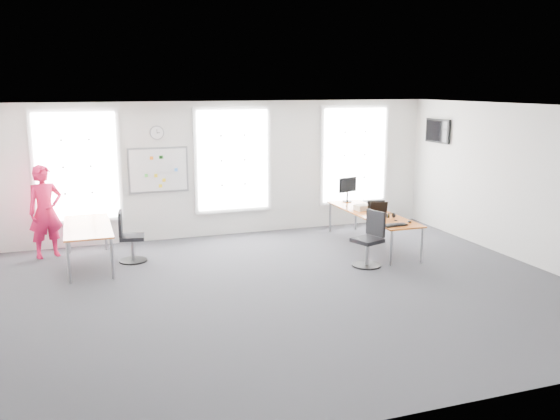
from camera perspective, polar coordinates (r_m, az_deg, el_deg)
name	(u,v)px	position (r m, az deg, el deg)	size (l,w,h in m)	color
floor	(278,291)	(9.89, -0.17, -7.80)	(10.00, 10.00, 0.00)	#29282E
ceiling	(278,107)	(9.31, -0.18, 9.86)	(10.00, 10.00, 0.00)	white
wall_back	(219,169)	(13.28, -5.84, 3.91)	(10.00, 10.00, 0.00)	silver
wall_front	(412,277)	(5.97, 12.56, -6.28)	(10.00, 10.00, 0.00)	silver
wall_right	(530,185)	(12.06, 22.91, 2.22)	(10.00, 10.00, 0.00)	silver
window_left	(77,167)	(12.87, -18.96, 3.97)	(1.60, 0.06, 2.20)	silver
window_mid	(233,160)	(13.30, -4.57, 4.82)	(1.60, 0.06, 2.20)	silver
window_right	(354,155)	(14.35, 7.14, 5.28)	(1.60, 0.06, 2.20)	silver
desk_right	(372,215)	(12.59, 8.86, -0.46)	(0.78, 2.93, 0.71)	#C65519
desk_left	(88,229)	(11.65, -18.03, -1.74)	(0.84, 2.10, 0.77)	#C65519
chair_right	(369,242)	(11.23, 8.61, -3.08)	(0.59, 0.59, 1.04)	black
chair_left	(129,240)	(11.72, -14.32, -2.77)	(0.53, 0.53, 1.00)	black
person	(45,211)	(12.46, -21.64, -0.13)	(0.67, 0.44, 1.83)	#D31444
whiteboard	(158,170)	(13.00, -11.62, 3.78)	(1.20, 0.03, 0.90)	white
wall_clock	(157,133)	(12.91, -11.77, 7.30)	(0.30, 0.30, 0.04)	gray
tv	(438,131)	(14.28, 14.95, 7.37)	(0.06, 0.90, 0.55)	black
keyboard	(395,225)	(11.48, 11.03, -1.45)	(0.47, 0.17, 0.02)	black
mouse	(410,222)	(11.78, 12.37, -1.12)	(0.07, 0.11, 0.04)	black
lens_cap	(396,220)	(11.93, 11.07, -0.99)	(0.07, 0.07, 0.01)	black
headphones	(391,216)	(12.15, 10.60, -0.53)	(0.17, 0.09, 0.10)	black
laptop_sleeve	(377,208)	(12.35, 9.35, 0.19)	(0.37, 0.29, 0.30)	black
paper_stack	(363,207)	(12.82, 7.95, 0.25)	(0.32, 0.24, 0.11)	beige
monitor	(348,187)	(13.62, 6.53, 2.19)	(0.50, 0.21, 0.56)	black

